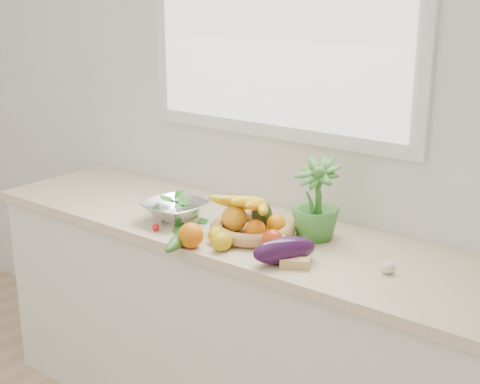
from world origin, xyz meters
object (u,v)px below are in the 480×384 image
Objects in this scene: apple at (273,241)px; eggplant at (285,250)px; cucumber at (182,238)px; potted_herb at (316,201)px; fruit_basket at (252,222)px; colander_with_spinach at (175,206)px.

apple is 0.11m from eggplant.
apple is at bearing 27.31° from cucumber.
cucumber is at bearing -152.69° from apple.
cucumber is (-0.39, -0.09, -0.02)m from eggplant.
potted_herb is (-0.04, 0.26, 0.10)m from eggplant.
potted_herb is at bearing 29.77° from fruit_basket.
eggplant is 0.29m from fruit_basket.
apple is at bearing -104.01° from potted_herb.
eggplant reaches higher than apple.
potted_herb is 0.26m from fruit_basket.
cucumber is 0.77× the size of fruit_basket.
colander_with_spinach reaches higher than apple.
cucumber is at bearing -41.51° from colander_with_spinach.
colander_with_spinach is (-0.49, 0.02, 0.02)m from apple.
fruit_basket is (0.14, 0.24, 0.02)m from cucumber.
potted_herb is 0.58m from colander_with_spinach.
cucumber is at bearing -134.23° from potted_herb.
potted_herb reaches higher than cucumber.
potted_herb is at bearing 18.54° from colander_with_spinach.
apple is at bearing 146.39° from eggplant.
fruit_basket is at bearing 10.81° from colander_with_spinach.
potted_herb reaches higher than colander_with_spinach.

